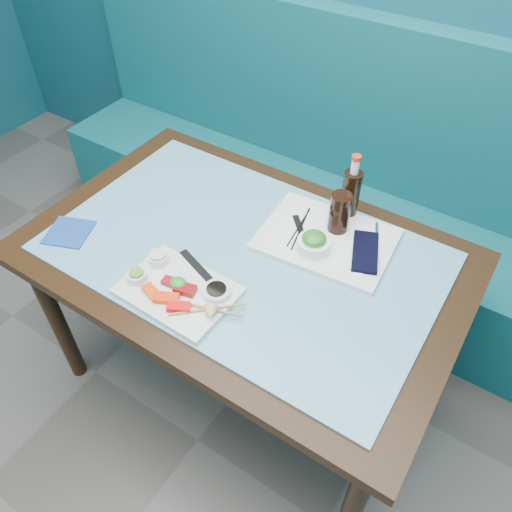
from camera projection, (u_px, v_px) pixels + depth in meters
The scene contains 34 objects.
booth_bench at pixel (344, 204), 2.37m from camera, with size 3.00×0.56×1.17m.
dining_table at pixel (244, 270), 1.66m from camera, with size 1.40×0.90×0.75m.
glass_top at pixel (243, 251), 1.60m from camera, with size 1.22×0.76×0.01m, color #5DA0BB.
sashimi_plate at pixel (178, 291), 1.47m from camera, with size 0.33×0.23×0.02m, color silver.
salmon_left at pixel (152, 292), 1.44m from camera, with size 0.07×0.03×0.02m, color #FF450A.
salmon_mid at pixel (166, 298), 1.42m from camera, with size 0.07×0.04×0.02m, color #FF320A.
salmon_right at pixel (179, 307), 1.40m from camera, with size 0.07×0.03×0.02m, color #FF0D0A.
tuna_left at pixel (171, 282), 1.47m from camera, with size 0.05×0.03×0.02m, color maroon.
tuna_right at pixel (185, 289), 1.45m from camera, with size 0.06×0.04×0.02m, color maroon.
seaweed_garnish at pixel (178, 283), 1.46m from camera, with size 0.05×0.05×0.03m, color #218D20.
ramekin_wasabi at pixel (137, 276), 1.48m from camera, with size 0.06×0.06×0.02m, color white.
wasabi_fill at pixel (136, 272), 1.47m from camera, with size 0.04×0.04×0.01m, color #5F9630.
ramekin_ginger at pixel (158, 259), 1.53m from camera, with size 0.06×0.06×0.03m, color silver.
ginger_fill at pixel (158, 255), 1.52m from camera, with size 0.05×0.05×0.01m, color beige.
soy_dish at pixel (217, 291), 1.44m from camera, with size 0.08×0.08×0.02m, color silver.
soy_fill at pixel (216, 289), 1.44m from camera, with size 0.06×0.06×0.01m, color black.
lemon_wedge at pixel (211, 313), 1.37m from camera, with size 0.04×0.04×0.03m, color #D6DA67.
chopstick_sleeve at pixel (196, 265), 1.53m from camera, with size 0.15×0.02×0.00m, color black.
wooden_chopstick_a at pixel (204, 308), 1.41m from camera, with size 0.01×0.01×0.23m, color #9A7848.
wooden_chopstick_b at pixel (207, 309), 1.40m from camera, with size 0.01×0.01×0.22m, color #998348.
serving_tray at pixel (326, 239), 1.62m from camera, with size 0.42×0.32×0.02m, color white.
paper_placemat at pixel (327, 237), 1.62m from camera, with size 0.33×0.23×0.00m, color white.
seaweed_bowl at pixel (313, 245), 1.56m from camera, with size 0.10×0.10×0.04m, color white.
seaweed_salad at pixel (314, 238), 1.54m from camera, with size 0.08×0.08×0.04m, color #207B1C.
cola_glass at pixel (340, 213), 1.60m from camera, with size 0.07×0.07×0.14m, color black.
navy_pouch at pixel (365, 252), 1.56m from camera, with size 0.08×0.18×0.01m, color black.
fork at pixel (377, 232), 1.63m from camera, with size 0.01×0.01×0.09m, color silver.
black_chopstick_a at pixel (299, 227), 1.65m from camera, with size 0.01×0.01×0.20m, color black.
black_chopstick_b at pixel (301, 228), 1.65m from camera, with size 0.01×0.01×0.22m, color black.
tray_sleeve at pixel (300, 228), 1.65m from camera, with size 0.02×0.13×0.00m, color black.
cola_bottle_body at pixel (350, 195), 1.66m from camera, with size 0.06×0.06×0.18m, color black.
cola_bottle_neck at pixel (355, 166), 1.58m from camera, with size 0.03×0.03×0.05m, color white.
cola_bottle_cap at pixel (357, 158), 1.55m from camera, with size 0.03×0.03×0.01m, color red.
blue_napkin at pixel (69, 232), 1.65m from camera, with size 0.14×0.14×0.01m, color navy.
Camera 1 is at (0.66, 0.52, 1.88)m, focal length 35.00 mm.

